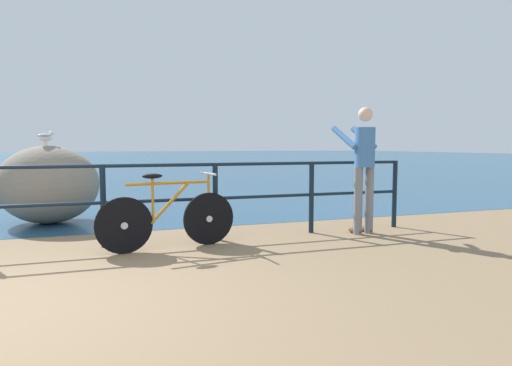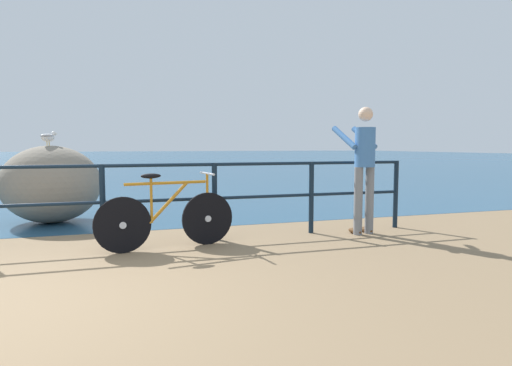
{
  "view_description": "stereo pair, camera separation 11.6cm",
  "coord_description": "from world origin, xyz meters",
  "px_view_note": "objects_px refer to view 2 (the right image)",
  "views": [
    {
      "loc": [
        0.77,
        -3.73,
        1.25
      ],
      "look_at": [
        2.81,
        2.31,
        0.7
      ],
      "focal_mm": 30.81,
      "sensor_mm": 36.0,
      "label": 1
    },
    {
      "loc": [
        0.88,
        -3.76,
        1.25
      ],
      "look_at": [
        2.81,
        2.31,
        0.7
      ],
      "focal_mm": 30.81,
      "sensor_mm": 36.0,
      "label": 2
    }
  ],
  "objects_px": {
    "person_at_railing": "(364,164)",
    "breakwater_boulder_main": "(51,184)",
    "seagull": "(48,137)",
    "bicycle": "(167,217)"
  },
  "relations": [
    {
      "from": "person_at_railing",
      "to": "breakwater_boulder_main",
      "type": "relative_size",
      "value": 1.16
    },
    {
      "from": "breakwater_boulder_main",
      "to": "seagull",
      "type": "relative_size",
      "value": 5.02
    },
    {
      "from": "person_at_railing",
      "to": "breakwater_boulder_main",
      "type": "bearing_deg",
      "value": 53.08
    },
    {
      "from": "person_at_railing",
      "to": "seagull",
      "type": "xyz_separation_m",
      "value": [
        -4.34,
        2.34,
        0.39
      ]
    },
    {
      "from": "breakwater_boulder_main",
      "to": "seagull",
      "type": "distance_m",
      "value": 0.76
    },
    {
      "from": "person_at_railing",
      "to": "breakwater_boulder_main",
      "type": "distance_m",
      "value": 4.92
    },
    {
      "from": "person_at_railing",
      "to": "seagull",
      "type": "relative_size",
      "value": 5.81
    },
    {
      "from": "bicycle",
      "to": "person_at_railing",
      "type": "height_order",
      "value": "person_at_railing"
    },
    {
      "from": "bicycle",
      "to": "breakwater_boulder_main",
      "type": "xyz_separation_m",
      "value": [
        -1.58,
        2.41,
        0.23
      ]
    },
    {
      "from": "breakwater_boulder_main",
      "to": "person_at_railing",
      "type": "bearing_deg",
      "value": -28.42
    }
  ]
}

